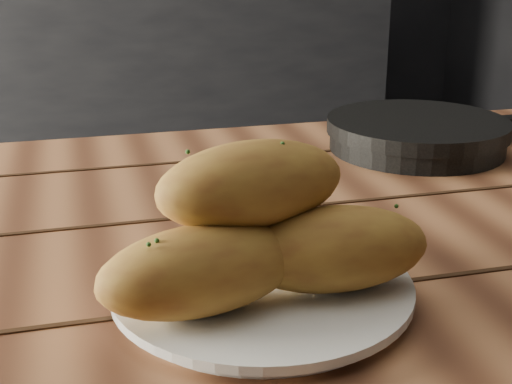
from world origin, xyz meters
name	(u,v)px	position (x,y,z in m)	size (l,w,h in m)	color
counter	(25,95)	(0.00, 1.70, 0.45)	(2.80, 0.60, 0.90)	black
table	(371,316)	(0.47, -0.58, 0.66)	(1.57, 0.93, 0.75)	#9D613A
plate	(262,290)	(0.32, -0.69, 0.76)	(0.25, 0.25, 0.02)	white
bread_rolls	(257,230)	(0.31, -0.69, 0.82)	(0.28, 0.22, 0.12)	#AE8530
skillet	(419,133)	(0.65, -0.31, 0.77)	(0.39, 0.26, 0.05)	black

